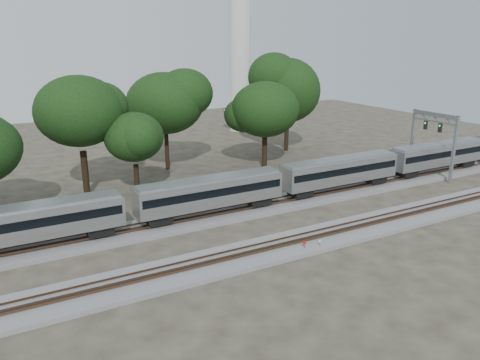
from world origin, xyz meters
name	(u,v)px	position (x,y,z in m)	size (l,w,h in m)	color
ground	(215,244)	(0.00, 0.00, 0.00)	(160.00, 160.00, 0.00)	#383328
track_far	(190,221)	(0.00, 6.00, 0.21)	(160.00, 5.00, 0.73)	slate
track_near	(234,258)	(0.00, -4.00, 0.21)	(160.00, 5.00, 0.73)	slate
train	(341,170)	(20.09, 6.00, 3.03)	(119.26, 2.90, 4.27)	silver
switch_stand_red	(304,245)	(6.35, -5.48, 0.68)	(0.33, 0.14, 1.06)	#512D19
switch_stand_white	(320,243)	(7.90, -5.73, 0.60)	(0.30, 0.06, 0.93)	#512D19
switch_lever	(317,248)	(7.64, -5.67, 0.15)	(0.50, 0.30, 0.30)	#512D19
signal_gantry	(434,130)	(36.07, 6.00, 6.50)	(0.62, 7.33, 8.92)	gray
tree_3	(79,111)	(-7.61, 20.15, 10.34)	(10.52, 10.52, 14.83)	black
tree_4	(134,137)	(-2.20, 17.09, 7.29)	(7.43, 7.43, 10.48)	black
tree_5	(165,103)	(5.27, 26.90, 9.67)	(9.84, 9.84, 13.87)	black
tree_6	(265,109)	(18.22, 20.81, 8.68)	(8.84, 8.84, 12.47)	black
tree_7	(288,90)	(27.40, 28.61, 10.21)	(10.39, 10.39, 14.64)	black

